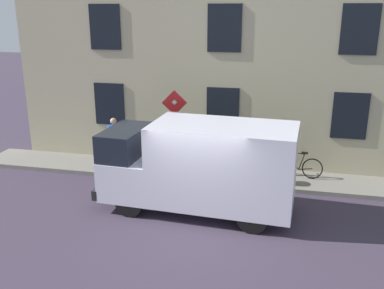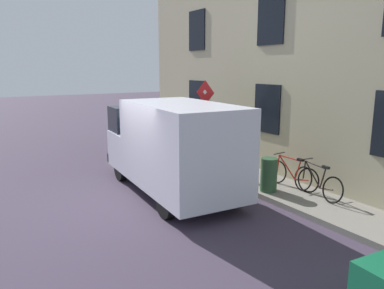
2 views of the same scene
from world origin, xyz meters
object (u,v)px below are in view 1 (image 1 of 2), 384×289
(delivery_van, at_px, (201,165))
(litter_bin, at_px, (264,169))
(bicycle_red, at_px, (269,164))
(bicycle_black, at_px, (296,165))
(pedestrian, at_px, (114,140))
(sign_post_stacked, at_px, (175,122))

(delivery_van, relative_size, litter_bin, 6.04)
(bicycle_red, height_order, litter_bin, litter_bin)
(bicycle_red, distance_m, litter_bin, 0.77)
(delivery_van, height_order, bicycle_black, delivery_van)
(bicycle_red, distance_m, pedestrian, 5.29)
(litter_bin, bearing_deg, bicycle_red, -7.64)
(bicycle_black, height_order, bicycle_red, same)
(bicycle_red, xyz_separation_m, litter_bin, (-0.76, 0.10, 0.08))
(sign_post_stacked, distance_m, bicycle_black, 4.18)
(sign_post_stacked, bearing_deg, pedestrian, 76.94)
(pedestrian, bearing_deg, bicycle_red, -122.52)
(delivery_van, distance_m, bicycle_black, 3.90)
(sign_post_stacked, relative_size, bicycle_black, 1.59)
(sign_post_stacked, distance_m, pedestrian, 2.52)
(sign_post_stacked, xyz_separation_m, delivery_van, (-1.92, -1.24, -0.65))
(sign_post_stacked, xyz_separation_m, bicycle_red, (0.90, -2.96, -1.47))
(delivery_van, bearing_deg, litter_bin, -124.90)
(bicycle_black, xyz_separation_m, litter_bin, (-0.76, 0.96, 0.08))
(bicycle_black, height_order, pedestrian, pedestrian)
(pedestrian, bearing_deg, delivery_van, -161.29)
(bicycle_red, bearing_deg, bicycle_black, 174.72)
(delivery_van, height_order, litter_bin, delivery_van)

